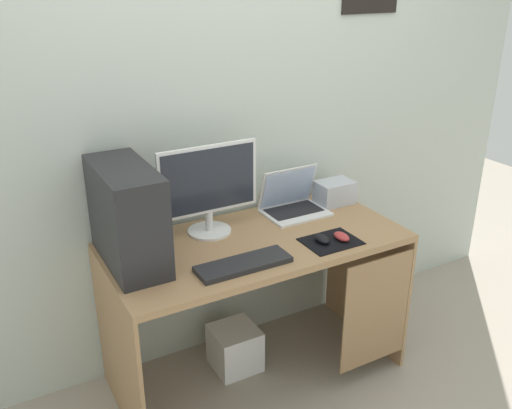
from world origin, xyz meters
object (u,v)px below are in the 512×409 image
object	(u,v)px
keyboard	(244,264)
mouse_right	(342,237)
monitor	(209,188)
subwoofer	(235,348)
pc_tower	(127,216)
mouse_left	(322,239)
projector	(335,192)
laptop	(293,203)

from	to	relation	value
keyboard	mouse_right	bearing A→B (deg)	-0.55
monitor	subwoofer	xyz separation A→B (m)	(0.08, -0.08, -0.89)
monitor	pc_tower	bearing A→B (deg)	-167.31
monitor	mouse_left	size ratio (longest dim) A/B	5.17
keyboard	mouse_left	world-z (taller)	mouse_left
mouse_right	projector	bearing A→B (deg)	57.86
laptop	keyboard	distance (m)	0.64
mouse_left	subwoofer	xyz separation A→B (m)	(-0.32, 0.28, -0.68)
pc_tower	mouse_right	bearing A→B (deg)	-17.18
pc_tower	mouse_left	size ratio (longest dim) A/B	5.20
laptop	mouse_left	bearing A→B (deg)	-101.63
monitor	keyboard	size ratio (longest dim) A/B	1.18
pc_tower	projector	xyz separation A→B (m)	(1.17, 0.10, -0.16)
projector	mouse_left	size ratio (longest dim) A/B	2.08
pc_tower	laptop	size ratio (longest dim) A/B	1.55
keyboard	monitor	bearing A→B (deg)	87.62
keyboard	subwoofer	bearing A→B (deg)	71.56
mouse_right	subwoofer	size ratio (longest dim) A/B	0.41
monitor	mouse_left	bearing A→B (deg)	-41.08
keyboard	mouse_left	distance (m)	0.42
projector	subwoofer	size ratio (longest dim) A/B	0.86
monitor	mouse_right	distance (m)	0.66
projector	subwoofer	bearing A→B (deg)	-172.60
mouse_left	mouse_right	size ratio (longest dim) A/B	1.00
monitor	mouse_left	xyz separation A→B (m)	(0.41, -0.36, -0.21)
pc_tower	mouse_right	distance (m)	0.99
pc_tower	laptop	world-z (taller)	pc_tower
keyboard	mouse_right	xyz separation A→B (m)	(0.52, -0.01, 0.01)
mouse_right	subwoofer	bearing A→B (deg)	144.17
mouse_right	subwoofer	distance (m)	0.86
projector	mouse_left	bearing A→B (deg)	-132.99
laptop	mouse_left	distance (m)	0.38
keyboard	subwoofer	xyz separation A→B (m)	(0.10, 0.30, -0.67)
mouse_left	keyboard	bearing A→B (deg)	-177.30
pc_tower	mouse_right	xyz separation A→B (m)	(0.93, -0.29, -0.20)
pc_tower	subwoofer	world-z (taller)	pc_tower
projector	mouse_right	world-z (taller)	projector
pc_tower	monitor	xyz separation A→B (m)	(0.42, 0.09, 0.01)
laptop	keyboard	bearing A→B (deg)	-141.76
subwoofer	monitor	bearing A→B (deg)	137.00
projector	laptop	bearing A→B (deg)	177.65
pc_tower	mouse_right	world-z (taller)	pc_tower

